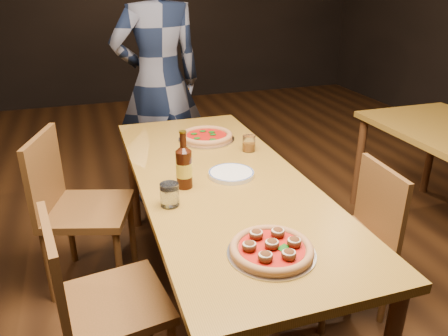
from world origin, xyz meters
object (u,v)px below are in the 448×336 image
object	(u,v)px
chair_main_e	(344,240)
pizza_meatball	(272,249)
chair_main_nw	(113,302)
chair_main_sw	(88,209)
pizza_margherita	(206,136)
amber_glass	(249,143)
chair_end	(173,150)
diner	(159,83)
plate_stack	(231,174)
water_glass	(170,195)
table_main	(221,190)
beer_bottle	(184,168)

from	to	relation	value
chair_main_e	pizza_meatball	xyz separation A→B (m)	(-0.61, -0.43, 0.35)
chair_main_nw	chair_main_sw	world-z (taller)	chair_main_sw
chair_main_e	chair_main_sw	bearing A→B (deg)	-113.94
pizza_margherita	amber_glass	bearing A→B (deg)	-55.12
chair_main_e	amber_glass	xyz separation A→B (m)	(-0.32, 0.55, 0.37)
chair_main_sw	pizza_meatball	bearing A→B (deg)	-132.57
chair_end	chair_main_nw	bearing A→B (deg)	-114.41
pizza_meatball	diner	xyz separation A→B (m)	(-0.03, 2.00, 0.17)
plate_stack	amber_glass	distance (m)	0.36
chair_main_e	diner	bearing A→B (deg)	-154.26
chair_main_sw	water_glass	bearing A→B (deg)	-132.20
chair_end	plate_stack	xyz separation A→B (m)	(0.06, -1.20, 0.31)
table_main	chair_main_sw	distance (m)	0.79
table_main	chair_end	world-z (taller)	chair_end
chair_end	table_main	bearing A→B (deg)	-94.08
chair_main_nw	chair_end	size ratio (longest dim) A/B	0.99
plate_stack	water_glass	distance (m)	0.41
chair_main_nw	plate_stack	world-z (taller)	chair_main_nw
pizza_margherita	pizza_meatball	bearing A→B (deg)	-95.26
beer_bottle	water_glass	distance (m)	0.19
chair_end	amber_glass	distance (m)	1.00
chair_main_e	water_glass	size ratio (longest dim) A/B	8.24
chair_main_sw	beer_bottle	size ratio (longest dim) A/B	3.49
table_main	chair_main_nw	distance (m)	0.75
table_main	amber_glass	bearing A→B (deg)	48.08
chair_end	chair_main_sw	bearing A→B (deg)	-133.27
plate_stack	diner	world-z (taller)	diner
plate_stack	diner	bearing A→B (deg)	94.72
chair_main_sw	plate_stack	distance (m)	0.86
chair_main_e	beer_bottle	xyz separation A→B (m)	(-0.78, 0.20, 0.42)
chair_main_e	pizza_margherita	size ratio (longest dim) A/B	2.48
chair_main_nw	chair_main_e	size ratio (longest dim) A/B	1.06
water_glass	beer_bottle	bearing A→B (deg)	56.46
plate_stack	water_glass	world-z (taller)	water_glass
pizza_meatball	diner	bearing A→B (deg)	90.74
chair_end	plate_stack	distance (m)	1.24
chair_main_nw	chair_main_sw	bearing A→B (deg)	-3.41
plate_stack	table_main	bearing A→B (deg)	177.58
chair_main_nw	water_glass	bearing A→B (deg)	-64.86
water_glass	diner	world-z (taller)	diner
table_main	beer_bottle	distance (m)	0.27
table_main	chair_end	xyz separation A→B (m)	(-0.00, 1.20, -0.22)
pizza_meatball	amber_glass	world-z (taller)	amber_glass
plate_stack	amber_glass	xyz separation A→B (m)	(0.21, 0.29, 0.03)
plate_stack	beer_bottle	xyz separation A→B (m)	(-0.25, -0.05, 0.09)
water_glass	amber_glass	distance (m)	0.75
chair_main_nw	amber_glass	world-z (taller)	chair_main_nw
chair_main_e	chair_end	bearing A→B (deg)	-154.35
amber_glass	chair_main_sw	bearing A→B (deg)	173.77
chair_main_nw	chair_main_e	distance (m)	1.18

